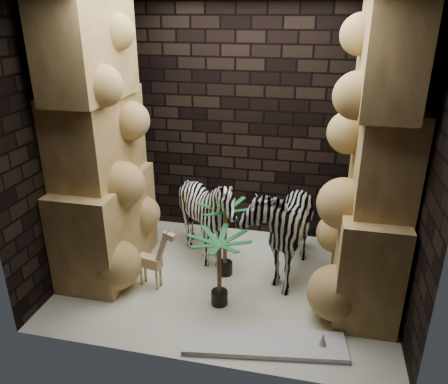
% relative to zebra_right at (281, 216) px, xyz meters
% --- Properties ---
extents(floor, '(3.50, 3.50, 0.00)m').
position_rel_zebra_right_xyz_m(floor, '(-0.53, -0.35, -0.69)').
color(floor, '#F2F4CB').
rests_on(floor, ground).
extents(wall_back, '(3.50, 0.00, 3.50)m').
position_rel_zebra_right_xyz_m(wall_back, '(-0.53, 0.90, 0.81)').
color(wall_back, black).
rests_on(wall_back, ground).
extents(wall_front, '(3.50, 0.00, 3.50)m').
position_rel_zebra_right_xyz_m(wall_front, '(-0.53, -1.60, 0.81)').
color(wall_front, black).
rests_on(wall_front, ground).
extents(wall_left, '(0.00, 3.00, 3.00)m').
position_rel_zebra_right_xyz_m(wall_left, '(-2.28, -0.35, 0.81)').
color(wall_left, black).
rests_on(wall_left, ground).
extents(wall_right, '(0.00, 3.00, 3.00)m').
position_rel_zebra_right_xyz_m(wall_right, '(1.22, -0.35, 0.81)').
color(wall_right, black).
rests_on(wall_right, ground).
extents(rock_pillar_left, '(0.68, 1.30, 3.00)m').
position_rel_zebra_right_xyz_m(rock_pillar_left, '(-1.93, -0.35, 0.81)').
color(rock_pillar_left, '#E0AC6B').
rests_on(rock_pillar_left, floor).
extents(rock_pillar_right, '(0.58, 1.25, 3.00)m').
position_rel_zebra_right_xyz_m(rock_pillar_right, '(0.89, -0.35, 0.81)').
color(rock_pillar_right, '#E0AC6B').
rests_on(rock_pillar_right, floor).
extents(zebra_right, '(0.75, 1.23, 1.39)m').
position_rel_zebra_right_xyz_m(zebra_right, '(0.00, 0.00, 0.00)').
color(zebra_right, white).
rests_on(zebra_right, floor).
extents(zebra_left, '(0.99, 1.20, 1.06)m').
position_rel_zebra_right_xyz_m(zebra_left, '(-0.86, 0.03, -0.16)').
color(zebra_left, white).
rests_on(zebra_left, floor).
extents(giraffe_toy, '(0.41, 0.21, 0.77)m').
position_rel_zebra_right_xyz_m(giraffe_toy, '(-1.33, -0.61, -0.31)').
color(giraffe_toy, '#D3AE82').
rests_on(giraffe_toy, floor).
extents(palm_front, '(0.36, 0.36, 0.88)m').
position_rel_zebra_right_xyz_m(palm_front, '(-0.59, -0.21, -0.25)').
color(palm_front, '#145126').
rests_on(palm_front, floor).
extents(palm_back, '(0.36, 0.36, 0.79)m').
position_rel_zebra_right_xyz_m(palm_back, '(-0.53, -0.76, -0.30)').
color(palm_back, '#145126').
rests_on(palm_back, floor).
extents(surfboard, '(1.49, 0.57, 0.05)m').
position_rel_zebra_right_xyz_m(surfboard, '(0.01, -1.27, -0.67)').
color(surfboard, silver).
rests_on(surfboard, floor).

